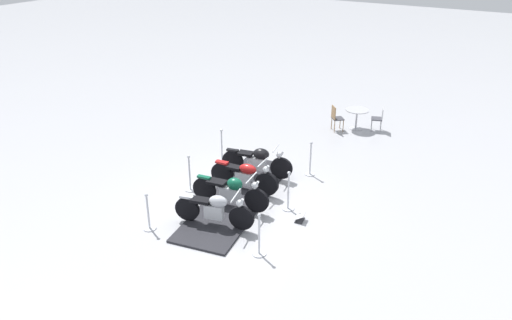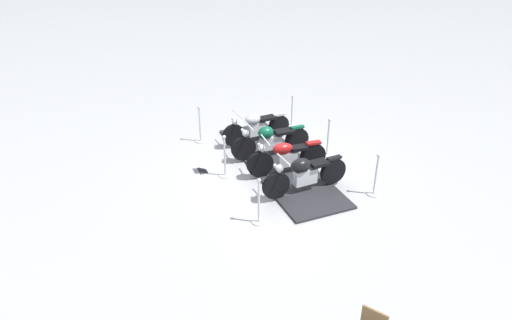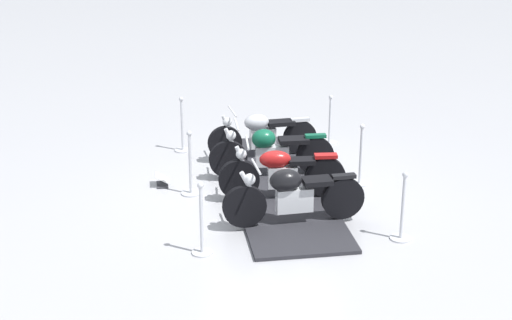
# 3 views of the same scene
# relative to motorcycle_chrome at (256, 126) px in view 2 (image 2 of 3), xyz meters

# --- Properties ---
(ground_plane) EXTENTS (80.00, 80.00, 0.00)m
(ground_plane) POSITION_rel_motorcycle_chrome_xyz_m (-0.28, 1.49, -0.53)
(ground_plane) COLOR #B2B2B7
(display_platform) EXTENTS (2.40, 5.42, 0.06)m
(display_platform) POSITION_rel_motorcycle_chrome_xyz_m (-0.28, 1.49, -0.50)
(display_platform) COLOR #28282D
(display_platform) RESTS_ON ground_plane
(motorcycle_chrome) EXTENTS (2.11, 0.80, 0.97)m
(motorcycle_chrome) POSITION_rel_motorcycle_chrome_xyz_m (0.00, 0.00, 0.00)
(motorcycle_chrome) COLOR black
(motorcycle_chrome) RESTS_ON display_platform
(motorcycle_forest) EXTENTS (2.27, 0.70, 1.01)m
(motorcycle_forest) POSITION_rel_motorcycle_chrome_xyz_m (-0.16, 1.00, 0.01)
(motorcycle_forest) COLOR black
(motorcycle_forest) RESTS_ON display_platform
(motorcycle_maroon) EXTENTS (2.15, 0.66, 1.01)m
(motorcycle_maroon) POSITION_rel_motorcycle_chrome_xyz_m (-0.33, 1.99, -0.02)
(motorcycle_maroon) COLOR black
(motorcycle_maroon) RESTS_ON display_platform
(motorcycle_black) EXTENTS (2.24, 0.72, 1.00)m
(motorcycle_black) POSITION_rel_motorcycle_chrome_xyz_m (-0.48, 3.00, 0.02)
(motorcycle_black) COLOR black
(motorcycle_black) RESTS_ON display_platform
(stanchion_left_rear) EXTENTS (0.33, 0.33, 1.10)m
(stanchion_left_rear) POSITION_rel_motorcycle_chrome_xyz_m (-2.12, 3.44, -0.17)
(stanchion_left_rear) COLOR silver
(stanchion_left_rear) RESTS_ON ground_plane
(stanchion_left_front) EXTENTS (0.34, 0.34, 1.03)m
(stanchion_left_front) POSITION_rel_motorcycle_chrome_xyz_m (-1.40, -0.95, -0.21)
(stanchion_left_front) COLOR silver
(stanchion_left_front) RESTS_ON ground_plane
(stanchion_left_mid) EXTENTS (0.35, 0.35, 1.12)m
(stanchion_left_mid) POSITION_rel_motorcycle_chrome_xyz_m (-1.76, 1.25, -0.18)
(stanchion_left_mid) COLOR silver
(stanchion_left_mid) RESTS_ON ground_plane
(stanchion_right_front) EXTENTS (0.34, 0.34, 1.12)m
(stanchion_right_front) POSITION_rel_motorcycle_chrome_xyz_m (1.57, -0.46, -0.17)
(stanchion_right_front) COLOR silver
(stanchion_right_front) RESTS_ON ground_plane
(stanchion_right_mid) EXTENTS (0.34, 0.34, 1.15)m
(stanchion_right_mid) POSITION_rel_motorcycle_chrome_xyz_m (1.21, 1.73, -0.17)
(stanchion_right_mid) COLOR silver
(stanchion_right_mid) RESTS_ON ground_plane
(stanchion_right_rear) EXTENTS (0.31, 0.31, 1.12)m
(stanchion_right_rear) POSITION_rel_motorcycle_chrome_xyz_m (0.85, 3.93, -0.15)
(stanchion_right_rear) COLOR silver
(stanchion_right_rear) RESTS_ON ground_plane
(info_placard) EXTENTS (0.30, 0.36, 0.22)m
(info_placard) POSITION_rel_motorcycle_chrome_xyz_m (1.76, 1.35, -0.46)
(info_placard) COLOR #333338
(info_placard) RESTS_ON ground_plane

